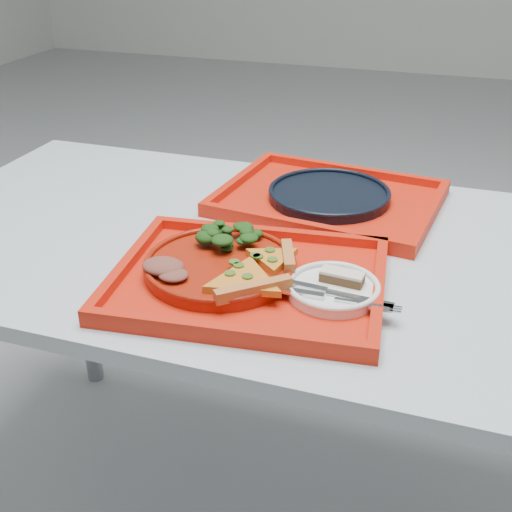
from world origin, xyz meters
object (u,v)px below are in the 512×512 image
navy_plate (329,196)px  dessert_bar (342,277)px  tray_main (249,283)px  tray_far (329,202)px  dinner_plate (220,267)px

navy_plate → dessert_bar: dessert_bar is taller
tray_main → dessert_bar: dessert_bar is taller
tray_far → dinner_plate: size_ratio=1.73×
dessert_bar → navy_plate: bearing=110.8°
dinner_plate → tray_main: bearing=-10.3°
tray_far → dinner_plate: (-0.11, -0.37, 0.02)m
dinner_plate → dessert_bar: (0.21, 0.01, 0.01)m
dinner_plate → dessert_bar: 0.21m
dinner_plate → navy_plate: (0.11, 0.37, -0.00)m
navy_plate → dessert_bar: 0.37m
tray_main → dinner_plate: size_ratio=1.73×
tray_main → navy_plate: navy_plate is taller
dessert_bar → dinner_plate: bearing=-172.5°
dinner_plate → dessert_bar: dessert_bar is taller
dinner_plate → dessert_bar: bearing=2.4°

